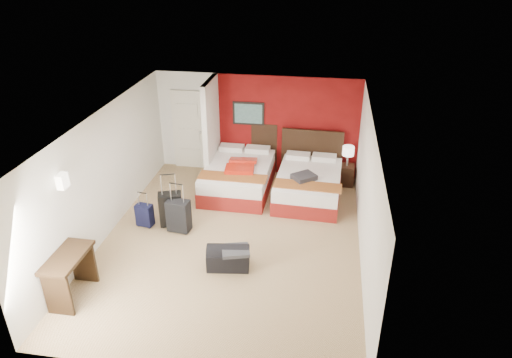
% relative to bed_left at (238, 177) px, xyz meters
% --- Properties ---
extents(ground, '(6.50, 6.50, 0.00)m').
position_rel_bed_left_xyz_m(ground, '(0.27, -2.14, -0.32)').
color(ground, tan).
rests_on(ground, ground).
extents(room_walls, '(5.02, 6.52, 2.50)m').
position_rel_bed_left_xyz_m(room_walls, '(-1.13, -0.72, 0.94)').
color(room_walls, white).
rests_on(room_walls, ground).
extents(red_accent_panel, '(3.50, 0.04, 2.50)m').
position_rel_bed_left_xyz_m(red_accent_panel, '(1.02, 1.09, 0.93)').
color(red_accent_panel, maroon).
rests_on(red_accent_panel, ground).
extents(partition_wall, '(0.12, 1.20, 2.50)m').
position_rel_bed_left_xyz_m(partition_wall, '(-0.73, 0.47, 0.93)').
color(partition_wall, silver).
rests_on(partition_wall, ground).
extents(entry_door, '(0.82, 0.06, 2.05)m').
position_rel_bed_left_xyz_m(entry_door, '(-1.48, 1.06, 0.71)').
color(entry_door, silver).
rests_on(entry_door, ground).
extents(bed_left, '(1.53, 2.16, 0.64)m').
position_rel_bed_left_xyz_m(bed_left, '(0.00, 0.00, 0.00)').
color(bed_left, white).
rests_on(bed_left, ground).
extents(bed_right, '(1.52, 2.10, 0.61)m').
position_rel_bed_left_xyz_m(bed_right, '(1.66, -0.13, -0.01)').
color(bed_right, white).
rests_on(bed_right, ground).
extents(red_suitcase_open, '(0.72, 0.94, 0.11)m').
position_rel_bed_left_xyz_m(red_suitcase_open, '(0.10, -0.10, 0.38)').
color(red_suitcase_open, red).
rests_on(red_suitcase_open, bed_left).
extents(jacket_bundle, '(0.61, 0.60, 0.12)m').
position_rel_bed_left_xyz_m(jacket_bundle, '(1.56, -0.43, 0.35)').
color(jacket_bundle, '#353439').
rests_on(jacket_bundle, bed_right).
extents(nightstand, '(0.37, 0.37, 0.51)m').
position_rel_bed_left_xyz_m(nightstand, '(2.52, 0.67, -0.07)').
color(nightstand, black).
rests_on(nightstand, ground).
extents(table_lamp, '(0.32, 0.32, 0.49)m').
position_rel_bed_left_xyz_m(table_lamp, '(2.52, 0.67, 0.43)').
color(table_lamp, white).
rests_on(table_lamp, nightstand).
extents(suitcase_black, '(0.54, 0.43, 0.70)m').
position_rel_bed_left_xyz_m(suitcase_black, '(-1.08, -1.75, 0.03)').
color(suitcase_black, black).
rests_on(suitcase_black, ground).
extents(suitcase_charcoal, '(0.48, 0.33, 0.66)m').
position_rel_bed_left_xyz_m(suitcase_charcoal, '(-0.85, -1.95, 0.01)').
color(suitcase_charcoal, black).
rests_on(suitcase_charcoal, ground).
extents(suitcase_navy, '(0.37, 0.26, 0.47)m').
position_rel_bed_left_xyz_m(suitcase_navy, '(-1.60, -1.88, -0.09)').
color(suitcase_navy, black).
rests_on(suitcase_navy, ground).
extents(duffel_bag, '(0.80, 0.50, 0.38)m').
position_rel_bed_left_xyz_m(duffel_bag, '(0.39, -2.96, -0.13)').
color(duffel_bag, black).
rests_on(duffel_bag, ground).
extents(jacket_draped, '(0.57, 0.52, 0.06)m').
position_rel_bed_left_xyz_m(jacket_draped, '(0.54, -3.01, 0.10)').
color(jacket_draped, '#35363A').
rests_on(jacket_draped, duffel_bag).
extents(desk, '(0.50, 0.99, 0.82)m').
position_rel_bed_left_xyz_m(desk, '(-1.98, -4.14, 0.09)').
color(desk, black).
rests_on(desk, ground).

